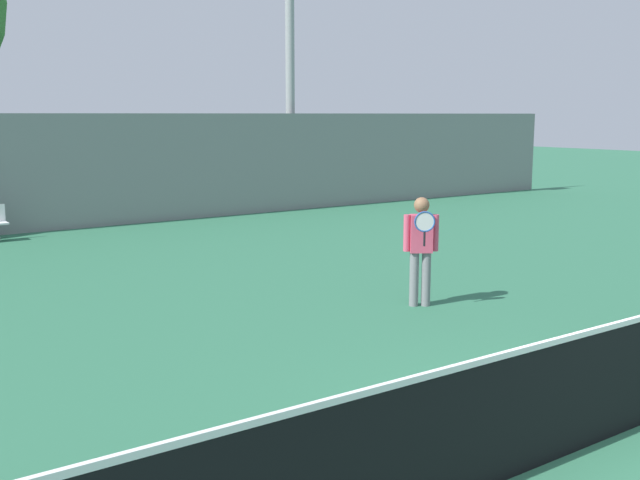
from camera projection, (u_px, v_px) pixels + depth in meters
ground_plane at (592, 444)px, 6.69m from camera, size 100.00×100.00×0.00m
tennis_net at (596, 385)px, 6.60m from camera, size 12.00×0.09×1.09m
tennis_player at (421, 245)px, 11.35m from camera, size 0.52×0.51×1.68m
back_fence at (67, 172)px, 18.94m from camera, size 35.91×0.06×2.93m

